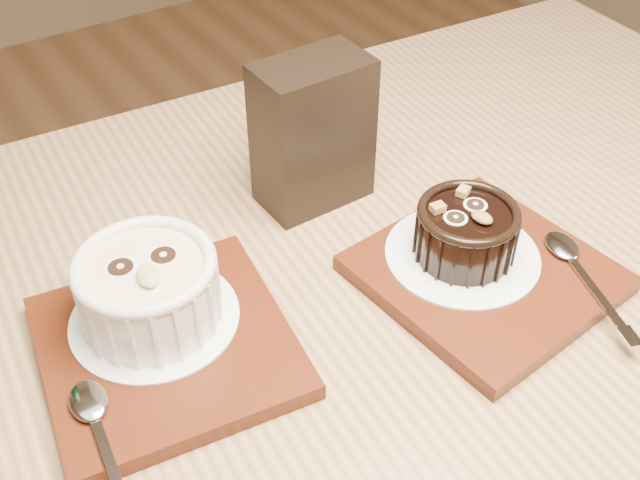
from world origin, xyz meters
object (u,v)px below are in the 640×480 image
(tray_left, at_px, (167,347))
(tray_right, at_px, (485,274))
(condiment_stand, at_px, (313,134))
(ramekin_white, at_px, (148,287))
(ramekin_dark, at_px, (466,230))
(table, at_px, (343,404))

(tray_left, relative_size, tray_right, 1.00)
(tray_right, bearing_deg, condiment_stand, 107.96)
(ramekin_white, height_order, ramekin_dark, ramekin_white)
(tray_left, bearing_deg, ramekin_white, 84.83)
(tray_right, bearing_deg, ramekin_white, 159.28)
(condiment_stand, bearing_deg, ramekin_white, -157.72)
(tray_left, height_order, ramekin_white, ramekin_white)
(ramekin_dark, height_order, condiment_stand, condiment_stand)
(table, xyz_separation_m, ramekin_dark, (0.12, 0.01, 0.13))
(ramekin_white, relative_size, ramekin_dark, 1.26)
(tray_left, height_order, condiment_stand, condiment_stand)
(ramekin_dark, bearing_deg, tray_right, -82.27)
(ramekin_white, xyz_separation_m, condiment_stand, (0.20, 0.08, 0.02))
(tray_left, height_order, ramekin_dark, ramekin_dark)
(table, xyz_separation_m, tray_right, (0.13, -0.01, 0.10))
(condiment_stand, bearing_deg, table, -114.47)
(table, relative_size, ramekin_dark, 14.86)
(table, distance_m, ramekin_dark, 0.18)
(tray_right, distance_m, condiment_stand, 0.20)
(tray_left, distance_m, condiment_stand, 0.23)
(tray_left, xyz_separation_m, ramekin_white, (0.00, 0.02, 0.04))
(tray_left, bearing_deg, ramekin_dark, -11.26)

